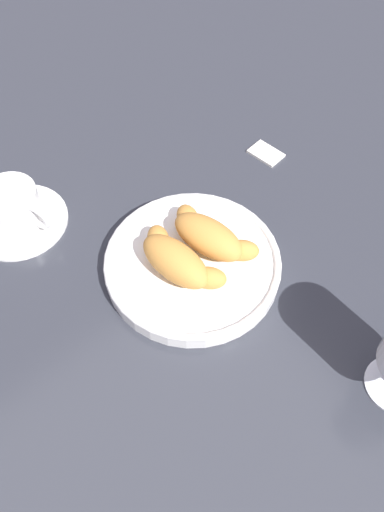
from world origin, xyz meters
The scene contains 6 objects.
ground_plane centered at (0.00, 0.00, 0.00)m, with size 2.20×2.20×0.00m, color #2D3038.
pastry_plate centered at (0.03, 0.00, 0.01)m, with size 0.23×0.23×0.02m.
croissant_large centered at (0.03, -0.03, 0.04)m, with size 0.14×0.07×0.04m.
croissant_small centered at (0.03, 0.03, 0.04)m, with size 0.13×0.08×0.04m.
coffee_cup_near centered at (-0.19, -0.13, 0.03)m, with size 0.14×0.14×0.06m.
sugar_packet centered at (-0.06, 0.23, 0.00)m, with size 0.05×0.03×0.01m, color white.
Camera 1 is at (0.30, -0.24, 0.55)m, focal length 35.29 mm.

